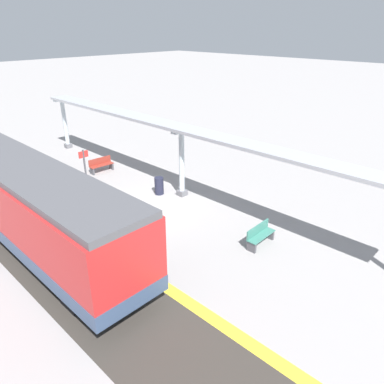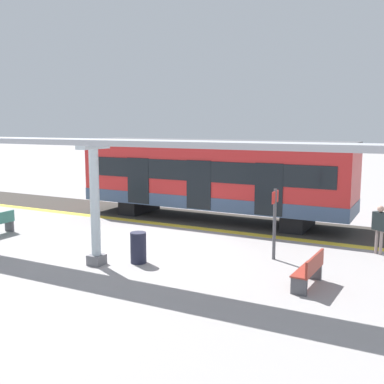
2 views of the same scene
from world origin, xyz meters
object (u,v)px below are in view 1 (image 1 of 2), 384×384
object	(u,v)px
train_near_carriage	(37,209)
passenger_waiting_near_edge	(25,168)
bench_mid_platform	(260,235)
canopy_pillar_third	(65,124)
trash_bin	(159,186)
bench_near_end	(101,165)
canopy_pillar_second	(182,163)
platform_info_sign	(85,165)

from	to	relation	value
train_near_carriage	passenger_waiting_near_edge	world-z (taller)	train_near_carriage
bench_mid_platform	passenger_waiting_near_edge	world-z (taller)	passenger_waiting_near_edge
train_near_carriage	canopy_pillar_third	world-z (taller)	canopy_pillar_third
train_near_carriage	trash_bin	size ratio (longest dim) A/B	12.74
train_near_carriage	passenger_waiting_near_edge	distance (m)	7.50
train_near_carriage	bench_near_end	size ratio (longest dim) A/B	7.84
canopy_pillar_second	platform_info_sign	world-z (taller)	canopy_pillar_second
bench_mid_platform	trash_bin	xyz separation A→B (m)	(0.43, 6.71, 0.03)
train_near_carriage	canopy_pillar_third	xyz separation A→B (m)	(7.50, 11.70, -0.02)
train_near_carriage	platform_info_sign	size ratio (longest dim) A/B	5.42
train_near_carriage	canopy_pillar_second	bearing A→B (deg)	-2.19
train_near_carriage	canopy_pillar_second	size ratio (longest dim) A/B	3.35
trash_bin	bench_near_end	bearing A→B (deg)	93.32
bench_mid_platform	platform_info_sign	distance (m)	10.41
train_near_carriage	canopy_pillar_third	bearing A→B (deg)	57.34
canopy_pillar_second	trash_bin	xyz separation A→B (m)	(-0.73, 1.00, -1.34)
bench_near_end	platform_info_sign	bearing A→B (deg)	-141.30
train_near_carriage	platform_info_sign	world-z (taller)	train_near_carriage
platform_info_sign	bench_mid_platform	bearing A→B (deg)	-79.94
train_near_carriage	bench_mid_platform	bearing A→B (deg)	-43.35
train_near_carriage	canopy_pillar_second	xyz separation A→B (m)	(7.50, -0.29, -0.02)
canopy_pillar_third	trash_bin	size ratio (longest dim) A/B	3.80
canopy_pillar_second	passenger_waiting_near_edge	distance (m)	8.94
canopy_pillar_third	bench_near_end	size ratio (longest dim) A/B	2.34
platform_info_sign	passenger_waiting_near_edge	world-z (taller)	platform_info_sign
canopy_pillar_second	train_near_carriage	bearing A→B (deg)	177.81
bench_mid_platform	platform_info_sign	world-z (taller)	platform_info_sign
canopy_pillar_second	bench_near_end	xyz separation A→B (m)	(-1.02, 6.07, -1.36)
trash_bin	bench_mid_platform	bearing A→B (deg)	-93.64
canopy_pillar_second	trash_bin	bearing A→B (deg)	125.98
train_near_carriage	passenger_waiting_near_edge	bearing A→B (deg)	70.86
bench_near_end	train_near_carriage	bearing A→B (deg)	-138.28
bench_near_end	passenger_waiting_near_edge	size ratio (longest dim) A/B	0.96
bench_near_end	bench_mid_platform	xyz separation A→B (m)	(-0.13, -11.77, 0.00)
trash_bin	platform_info_sign	size ratio (longest dim) A/B	0.43
platform_info_sign	passenger_waiting_near_edge	distance (m)	3.53
canopy_pillar_second	passenger_waiting_near_edge	bearing A→B (deg)	124.63
trash_bin	passenger_waiting_near_edge	xyz separation A→B (m)	(-4.33, 6.32, 0.52)
bench_near_end	platform_info_sign	size ratio (longest dim) A/B	0.69
train_near_carriage	canopy_pillar_third	size ratio (longest dim) A/B	3.35
trash_bin	canopy_pillar_second	bearing A→B (deg)	-54.02
canopy_pillar_third	passenger_waiting_near_edge	xyz separation A→B (m)	(-5.06, -4.66, -0.81)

